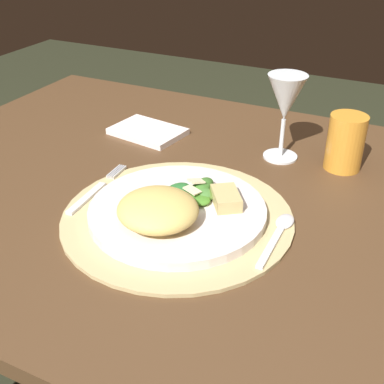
{
  "coord_description": "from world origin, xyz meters",
  "views": [
    {
      "loc": [
        0.25,
        -0.65,
        1.14
      ],
      "look_at": [
        -0.05,
        -0.04,
        0.74
      ],
      "focal_mm": 46.55,
      "sensor_mm": 36.0,
      "label": 1
    }
  ],
  "objects_px": {
    "dining_table": "(227,272)",
    "fork": "(95,190)",
    "spoon": "(280,230)",
    "amber_tumbler": "(345,142)",
    "dinner_plate": "(177,211)",
    "wine_glass": "(286,100)",
    "napkin": "(148,131)"
  },
  "relations": [
    {
      "from": "dinner_plate",
      "to": "wine_glass",
      "type": "xyz_separation_m",
      "value": [
        0.08,
        0.27,
        0.1
      ]
    },
    {
      "from": "dinner_plate",
      "to": "spoon",
      "type": "distance_m",
      "value": 0.15
    },
    {
      "from": "dining_table",
      "to": "fork",
      "type": "relative_size",
      "value": 7.62
    },
    {
      "from": "fork",
      "to": "amber_tumbler",
      "type": "xyz_separation_m",
      "value": [
        0.34,
        0.27,
        0.04
      ]
    },
    {
      "from": "napkin",
      "to": "fork",
      "type": "bearing_deg",
      "value": -79.42
    },
    {
      "from": "dining_table",
      "to": "amber_tumbler",
      "type": "distance_m",
      "value": 0.31
    },
    {
      "from": "fork",
      "to": "napkin",
      "type": "bearing_deg",
      "value": 100.58
    },
    {
      "from": "dinner_plate",
      "to": "amber_tumbler",
      "type": "distance_m",
      "value": 0.34
    },
    {
      "from": "dinner_plate",
      "to": "wine_glass",
      "type": "distance_m",
      "value": 0.3
    },
    {
      "from": "napkin",
      "to": "spoon",
      "type": "bearing_deg",
      "value": -32.64
    },
    {
      "from": "fork",
      "to": "wine_glass",
      "type": "relative_size",
      "value": 1.06
    },
    {
      "from": "napkin",
      "to": "dining_table",
      "type": "bearing_deg",
      "value": -32.71
    },
    {
      "from": "spoon",
      "to": "dinner_plate",
      "type": "bearing_deg",
      "value": -170.32
    },
    {
      "from": "napkin",
      "to": "amber_tumbler",
      "type": "bearing_deg",
      "value": 3.78
    },
    {
      "from": "spoon",
      "to": "wine_glass",
      "type": "xyz_separation_m",
      "value": [
        -0.07,
        0.24,
        0.1
      ]
    },
    {
      "from": "dining_table",
      "to": "fork",
      "type": "xyz_separation_m",
      "value": [
        -0.2,
        -0.09,
        0.16
      ]
    },
    {
      "from": "fork",
      "to": "napkin",
      "type": "xyz_separation_m",
      "value": [
        -0.05,
        0.25,
        -0.0
      ]
    },
    {
      "from": "spoon",
      "to": "amber_tumbler",
      "type": "distance_m",
      "value": 0.26
    },
    {
      "from": "dining_table",
      "to": "amber_tumbler",
      "type": "bearing_deg",
      "value": 52.65
    },
    {
      "from": "spoon",
      "to": "dining_table",
      "type": "bearing_deg",
      "value": 147.52
    },
    {
      "from": "dinner_plate",
      "to": "napkin",
      "type": "bearing_deg",
      "value": 128.42
    },
    {
      "from": "dinner_plate",
      "to": "wine_glass",
      "type": "height_order",
      "value": "wine_glass"
    },
    {
      "from": "dining_table",
      "to": "dinner_plate",
      "type": "height_order",
      "value": "dinner_plate"
    },
    {
      "from": "napkin",
      "to": "wine_glass",
      "type": "distance_m",
      "value": 0.3
    },
    {
      "from": "spoon",
      "to": "wine_glass",
      "type": "distance_m",
      "value": 0.27
    },
    {
      "from": "wine_glass",
      "to": "amber_tumbler",
      "type": "height_order",
      "value": "wine_glass"
    },
    {
      "from": "fork",
      "to": "spoon",
      "type": "height_order",
      "value": "spoon"
    },
    {
      "from": "dining_table",
      "to": "amber_tumbler",
      "type": "xyz_separation_m",
      "value": [
        0.14,
        0.18,
        0.2
      ]
    },
    {
      "from": "dinner_plate",
      "to": "fork",
      "type": "distance_m",
      "value": 0.15
    },
    {
      "from": "napkin",
      "to": "wine_glass",
      "type": "relative_size",
      "value": 0.9
    },
    {
      "from": "wine_glass",
      "to": "dining_table",
      "type": "bearing_deg",
      "value": -99.36
    },
    {
      "from": "napkin",
      "to": "amber_tumbler",
      "type": "distance_m",
      "value": 0.39
    }
  ]
}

